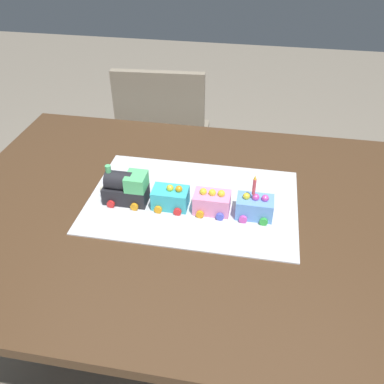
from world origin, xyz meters
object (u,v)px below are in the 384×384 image
object	(u,v)px
cake_locomotive	(126,188)
cake_car_flatbed_sky_blue	(255,207)
chair	(165,140)
dining_table	(190,237)
cake_car_hopper_turquoise	(170,198)
cake_car_caboose_bubblegum	(212,202)
birthday_candle	(254,185)

from	to	relation	value
cake_locomotive	cake_car_flatbed_sky_blue	world-z (taller)	cake_locomotive
cake_car_flatbed_sky_blue	chair	bearing A→B (deg)	118.84
dining_table	cake_car_hopper_turquoise	bearing A→B (deg)	-178.92
cake_car_caboose_bubblegum	birthday_candle	bearing A→B (deg)	0.00
cake_locomotive	cake_car_caboose_bubblegum	xyz separation A→B (m)	(0.25, 0.00, -0.02)
cake_locomotive	cake_car_caboose_bubblegum	world-z (taller)	cake_locomotive
cake_car_flatbed_sky_blue	dining_table	bearing A→B (deg)	179.66
dining_table	cake_car_hopper_turquoise	world-z (taller)	cake_car_hopper_turquoise
cake_locomotive	cake_car_hopper_turquoise	bearing A→B (deg)	0.00
dining_table	cake_car_hopper_turquoise	distance (m)	0.15
cake_locomotive	birthday_candle	bearing A→B (deg)	0.00
dining_table	cake_car_flatbed_sky_blue	xyz separation A→B (m)	(0.18, -0.00, 0.14)
chair	cake_car_flatbed_sky_blue	distance (m)	1.00
cake_car_hopper_turquoise	chair	bearing A→B (deg)	105.02
chair	cake_car_flatbed_sky_blue	world-z (taller)	chair
dining_table	birthday_candle	world-z (taller)	birthday_candle
cake_car_hopper_turquoise	cake_car_caboose_bubblegum	size ratio (longest dim) A/B	1.00
dining_table	birthday_candle	distance (m)	0.27
chair	birthday_candle	bearing A→B (deg)	114.22
dining_table	cake_car_flatbed_sky_blue	bearing A→B (deg)	-0.34
cake_car_flatbed_sky_blue	birthday_candle	xyz separation A→B (m)	(-0.01, 0.00, 0.07)
chair	birthday_candle	size ratio (longest dim) A/B	14.29
chair	dining_table	bearing A→B (deg)	104.36
birthday_candle	cake_locomotive	bearing A→B (deg)	-180.00
cake_locomotive	birthday_candle	distance (m)	0.36
dining_table	chair	world-z (taller)	chair
cake_car_caboose_bubblegum	cake_car_flatbed_sky_blue	xyz separation A→B (m)	(0.12, 0.00, 0.00)
chair	cake_locomotive	distance (m)	0.90
dining_table	cake_car_caboose_bubblegum	xyz separation A→B (m)	(0.06, -0.00, 0.14)
cake_car_caboose_bubblegum	cake_car_flatbed_sky_blue	bearing A→B (deg)	0.00
dining_table	cake_car_flatbed_sky_blue	distance (m)	0.23
dining_table	cake_car_caboose_bubblegum	distance (m)	0.15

